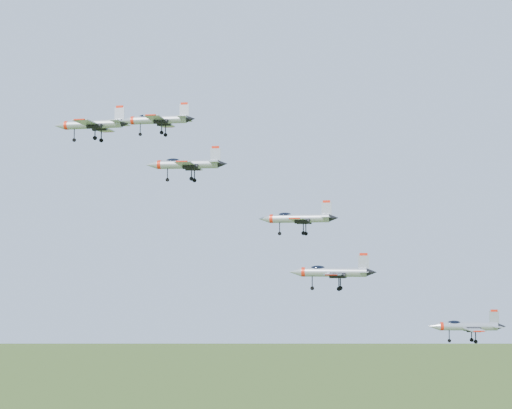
{
  "coord_description": "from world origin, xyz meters",
  "views": [
    {
      "loc": [
        -0.16,
        -105.63,
        122.89
      ],
      "look_at": [
        2.67,
        -1.69,
        130.41
      ],
      "focal_mm": 50.0,
      "sensor_mm": 36.0,
      "label": 1
    }
  ],
  "objects": [
    {
      "name": "jet_lead",
      "position": [
        -24.1,
        10.57,
        144.47
      ],
      "size": [
        13.51,
        11.41,
        3.64
      ],
      "rotation": [
        0.0,
        0.0,
        -0.23
      ],
      "color": "#A6ABB3"
    },
    {
      "name": "jet_left_high",
      "position": [
        -11.67,
        -4.47,
        142.38
      ],
      "size": [
        11.13,
        9.33,
        2.98
      ],
      "rotation": [
        0.0,
        0.0,
        -0.17
      ],
      "color": "#A6ABB3"
    },
    {
      "name": "jet_right_high",
      "position": [
        -6.84,
        -13.82,
        134.76
      ],
      "size": [
        10.87,
        9.07,
        2.91
      ],
      "rotation": [
        0.0,
        0.0,
        -0.14
      ],
      "color": "#A6ABB3"
    },
    {
      "name": "jet_left_low",
      "position": [
        14.82,
        7.13,
        120.38
      ],
      "size": [
        13.92,
        11.77,
        3.76
      ],
      "rotation": [
        0.0,
        0.0,
        -0.24
      ],
      "color": "#A6ABB3"
    },
    {
      "name": "jet_right_low",
      "position": [
        8.1,
        -8.37,
        128.05
      ],
      "size": [
        11.11,
        9.42,
        3.01
      ],
      "rotation": [
        0.0,
        0.0,
        -0.26
      ],
      "color": "#A6ABB3"
    },
    {
      "name": "jet_trail",
      "position": [
        33.62,
        -0.76,
        112.58
      ],
      "size": [
        11.47,
        9.45,
        3.07
      ],
      "rotation": [
        0.0,
        0.0,
        -0.04
      ],
      "color": "#A6ABB3"
    }
  ]
}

